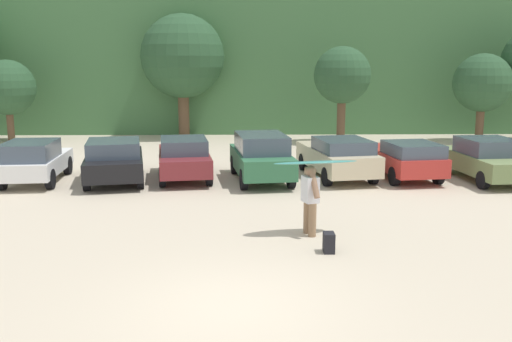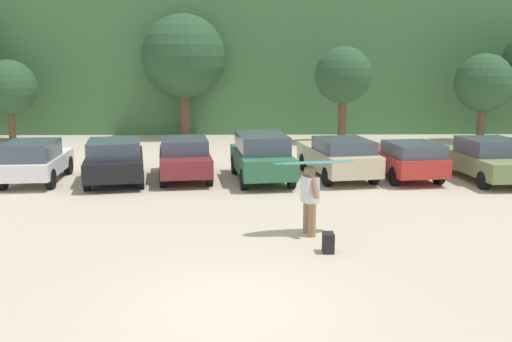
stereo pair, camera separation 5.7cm
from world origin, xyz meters
TOP-DOWN VIEW (x-y plane):
  - ground_plane at (0.00, 0.00)m, footprint 120.00×120.00m
  - hillside_ridge at (0.00, 29.66)m, footprint 108.00×12.00m
  - tree_center at (-12.03, 20.81)m, footprint 2.86×2.86m
  - tree_center_left at (-3.15, 22.71)m, footprint 4.58×4.58m
  - tree_left at (5.22, 20.08)m, footprint 2.90×2.90m
  - tree_far_right at (12.53, 20.25)m, footprint 3.00×3.00m
  - parked_car_white at (-7.09, 10.44)m, footprint 2.03×4.03m
  - parked_car_black at (-4.33, 10.55)m, footprint 2.66×4.33m
  - parked_car_maroon at (-1.95, 11.11)m, footprint 2.34×4.41m
  - parked_car_forest_green at (0.83, 10.65)m, footprint 2.31×4.43m
  - parked_car_champagne at (3.64, 11.18)m, footprint 2.59×4.75m
  - parked_car_red at (6.00, 11.04)m, footprint 2.34×4.53m
  - parked_car_olive_green at (8.89, 10.61)m, footprint 2.29×4.49m
  - person_adult at (1.84, 4.15)m, footprint 0.43×0.81m
  - surfboard_teal at (1.97, 4.19)m, footprint 2.17×0.96m
  - backpack_dropped at (2.13, 2.82)m, footprint 0.24×0.34m

SIDE VIEW (x-z plane):
  - ground_plane at x=0.00m, z-range 0.00..0.00m
  - backpack_dropped at x=2.13m, z-range 0.00..0.45m
  - parked_car_red at x=6.00m, z-range 0.04..1.45m
  - parked_car_olive_green at x=8.89m, z-range 0.01..1.52m
  - parked_car_black at x=-4.33m, z-range 0.04..1.53m
  - parked_car_maroon at x=-1.95m, z-range 0.05..1.53m
  - parked_car_champagne at x=3.64m, z-range 0.05..1.54m
  - parked_car_white at x=-7.09m, z-range 0.04..1.56m
  - parked_car_forest_green at x=0.83m, z-range 0.05..1.73m
  - person_adult at x=1.84m, z-range 0.11..1.84m
  - surfboard_teal at x=1.97m, z-range 1.72..1.87m
  - tree_center at x=-12.03m, z-range 0.70..4.98m
  - tree_far_right at x=12.53m, z-range 0.78..5.38m
  - tree_left at x=5.22m, z-range 0.98..5.94m
  - hillside_ridge at x=0.00m, z-range 0.00..8.66m
  - tree_center_left at x=-3.15m, z-range 1.06..7.82m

